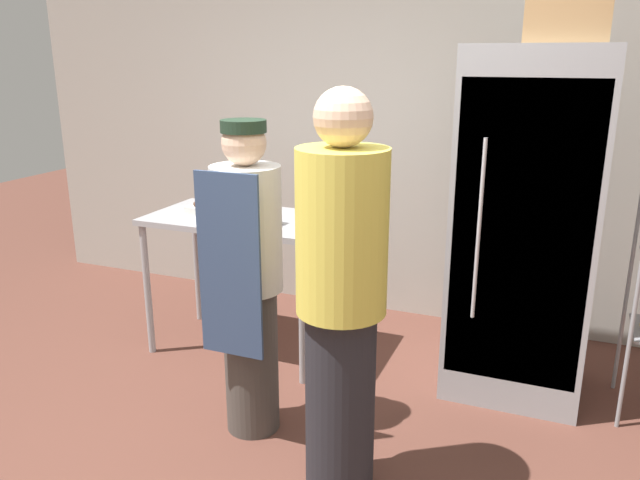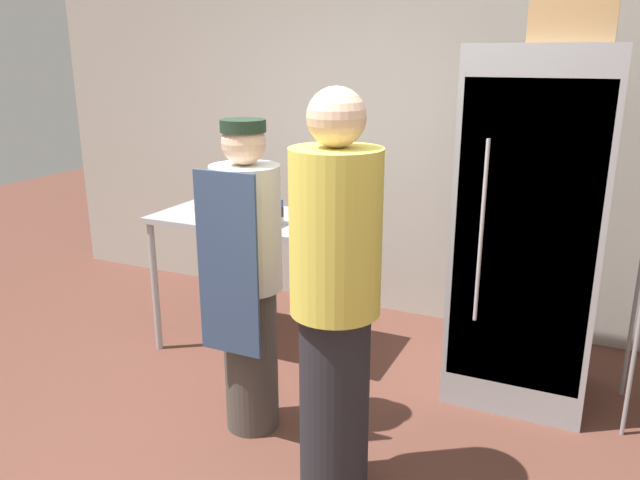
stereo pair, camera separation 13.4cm
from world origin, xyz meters
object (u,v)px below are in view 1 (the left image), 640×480
Objects in this scene: refrigerator at (525,227)px; cardboard_storage_box at (568,17)px; binder_stack at (248,214)px; person_customer at (341,301)px; person_baker at (248,278)px; blender_pitcher at (305,197)px; donut_box at (210,206)px.

cardboard_storage_box reaches higher than refrigerator.
person_customer reaches higher than binder_stack.
person_baker is at bearing -141.57° from refrigerator.
blender_pitcher is 1.77m from cardboard_storage_box.
person_baker is (0.33, -0.63, -0.14)m from binder_stack.
blender_pitcher is 1.45m from person_customer.
binder_stack is at bearing 118.00° from person_baker.
refrigerator is 1.92m from donut_box.
cardboard_storage_box is (2.03, 0.07, 1.10)m from donut_box.
cardboard_storage_box is at bearing 2.00° from donut_box.
person_customer is at bearing -116.86° from refrigerator.
refrigerator reaches higher than blender_pitcher.
person_baker is (0.12, -0.99, -0.19)m from blender_pitcher.
refrigerator is at bearing -1.17° from blender_pitcher.
cardboard_storage_box is (1.65, 0.25, 1.08)m from binder_stack.
blender_pitcher is 0.42m from binder_stack.
person_customer is (0.71, -1.26, -0.12)m from blender_pitcher.
binder_stack is 0.19× the size of person_baker.
donut_box is at bearing -178.00° from cardboard_storage_box.
refrigerator is 4.94× the size of cardboard_storage_box.
cardboard_storage_box reaches higher than binder_stack.
refrigerator is at bearing 12.06° from binder_stack.
person_baker is (0.71, -0.81, -0.12)m from donut_box.
refrigerator is 1.55m from person_baker.
binder_stack is (-0.21, -0.36, -0.05)m from blender_pitcher.
binder_stack is (-1.54, -0.33, 0.01)m from refrigerator.
refrigerator is at bearing 63.14° from person_customer.
person_baker is at bearing -48.86° from donut_box.
cardboard_storage_box reaches higher than blender_pitcher.
blender_pitcher is 0.17× the size of person_baker.
donut_box is 0.15× the size of person_baker.
person_baker is 0.65m from person_customer.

